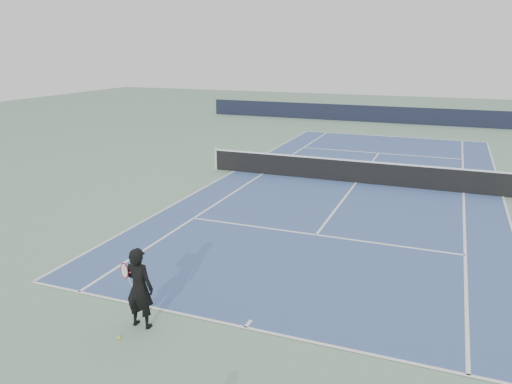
% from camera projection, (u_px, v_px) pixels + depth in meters
% --- Properties ---
extents(ground, '(80.00, 80.00, 0.00)m').
position_uv_depth(ground, '(356.00, 183.00, 20.55)').
color(ground, gray).
extents(court_surface, '(10.97, 23.77, 0.01)m').
position_uv_depth(court_surface, '(356.00, 183.00, 20.55)').
color(court_surface, '#3B558C').
rests_on(court_surface, ground).
extents(tennis_net, '(12.90, 0.10, 1.07)m').
position_uv_depth(tennis_net, '(357.00, 171.00, 20.41)').
color(tennis_net, silver).
rests_on(tennis_net, ground).
extents(windscreen_far, '(30.00, 0.25, 1.20)m').
position_uv_depth(windscreen_far, '(402.00, 115.00, 36.37)').
color(windscreen_far, black).
rests_on(windscreen_far, ground).
extents(tennis_player, '(0.77, 0.46, 1.68)m').
position_uv_depth(tennis_player, '(139.00, 288.00, 9.78)').
color(tennis_player, black).
rests_on(tennis_player, ground).
extents(tennis_ball, '(0.07, 0.07, 0.07)m').
position_uv_depth(tennis_ball, '(119.00, 337.00, 9.55)').
color(tennis_ball, '#CEE42E').
rests_on(tennis_ball, ground).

